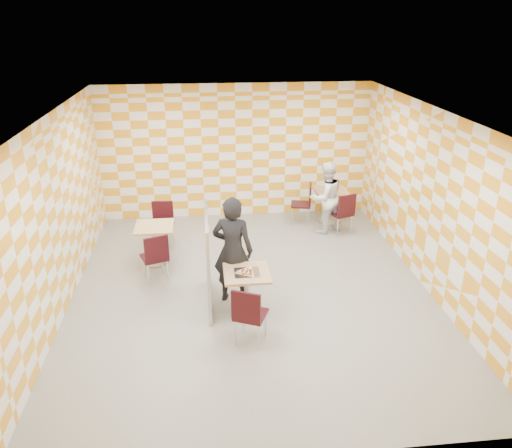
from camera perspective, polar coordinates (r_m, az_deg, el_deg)
The scene contains 15 objects.
room_shell at distance 8.45m, azimuth -0.92°, elevation 3.07°, with size 7.00×7.00×7.00m.
main_table at distance 7.73m, azimuth -1.06°, elevation -7.08°, with size 0.70×0.70×0.75m.
second_table at distance 11.27m, azimuth 8.51°, elevation 2.69°, with size 0.70×0.70×0.75m.
empty_table at distance 9.50m, azimuth -11.46°, elevation -1.54°, with size 0.70×0.70×0.75m.
chair_main_front at distance 7.04m, azimuth -0.86°, elevation -10.09°, with size 0.56×0.56×0.92m.
chair_second_front at distance 10.63m, azimuth 9.97°, elevation 1.51°, with size 0.54×0.54×0.92m.
chair_second_side at distance 11.08m, azimuth 5.63°, elevation 2.67°, with size 0.51×0.50×0.92m.
chair_empty_near at distance 8.76m, azimuth -11.42°, elevation -3.46°, with size 0.54×0.55×0.92m.
chair_empty_far at distance 10.13m, azimuth -10.62°, elevation 0.36°, with size 0.45×0.46×0.92m.
partition at distance 7.93m, azimuth -5.49°, elevation -4.07°, with size 0.08×1.38×1.55m.
man_dark at distance 7.93m, azimuth -2.67°, elevation -3.05°, with size 0.66×0.43×1.81m, color black.
man_white at distance 10.65m, azimuth 7.95°, elevation 3.01°, with size 0.75×0.59×1.55m, color white.
pizza_on_foil at distance 7.59m, azimuth -1.06°, elevation -5.46°, with size 0.40×0.40×0.04m.
sport_bottle at distance 11.17m, azimuth 8.00°, elevation 4.34°, with size 0.06×0.06×0.20m.
soda_bottle at distance 11.26m, azimuth 9.28°, elevation 4.48°, with size 0.07×0.07×0.23m.
Camera 1 is at (-0.71, -7.36, 4.41)m, focal length 35.00 mm.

